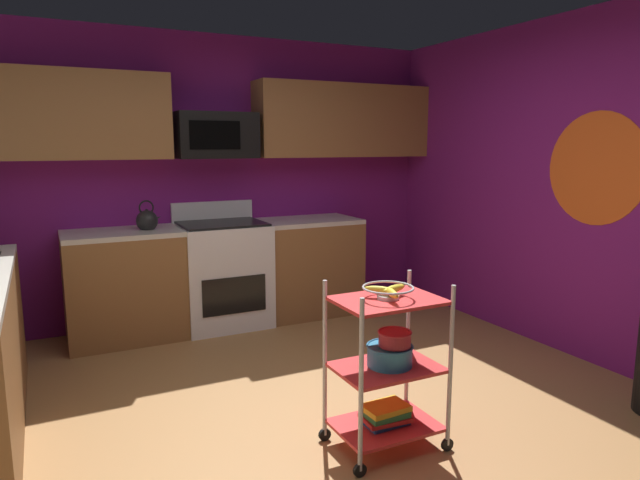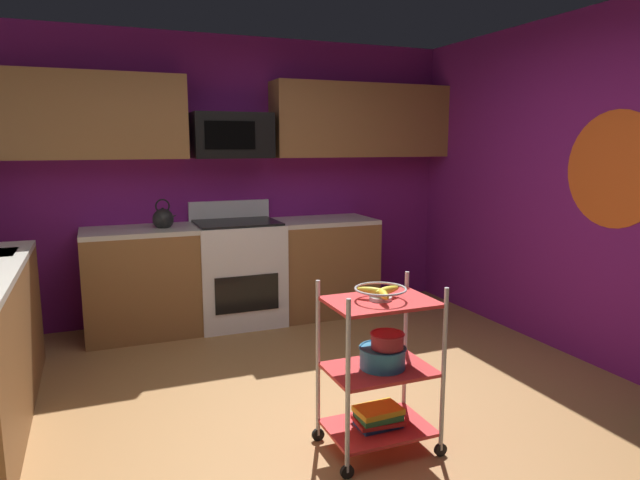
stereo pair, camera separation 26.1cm
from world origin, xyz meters
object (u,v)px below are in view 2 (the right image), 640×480
book_stack (378,416)px  kettle (163,219)px  mixing_bowl_small (387,340)px  mixing_bowl_large (382,357)px  fruit_bowl (381,291)px  microwave (232,136)px  oven_range (238,271)px  rolling_cart (379,369)px

book_stack → kettle: size_ratio=1.00×
mixing_bowl_small → kettle: (-0.84, 2.45, 0.38)m
mixing_bowl_large → fruit_bowl: bearing=-180.0°
microwave → book_stack: size_ratio=2.66×
oven_range → mixing_bowl_small: size_ratio=6.04×
rolling_cart → kettle: bearing=108.3°
microwave → mixing_bowl_large: size_ratio=2.78×
fruit_bowl → rolling_cart: bearing=-63.4°
mixing_bowl_small → book_stack: (-0.03, 0.03, -0.44)m
oven_range → book_stack: size_ratio=4.18×
microwave → mixing_bowl_small: (0.19, -2.56, -1.08)m
rolling_cart → microwave: bearing=93.7°
microwave → mixing_bowl_small: bearing=-85.7°
mixing_bowl_large → book_stack: bearing=-180.0°
microwave → oven_range: bearing=-89.7°
rolling_cart → mixing_bowl_small: 0.17m
oven_range → book_stack: 2.45m
kettle → mixing_bowl_small: bearing=-71.2°
rolling_cart → mixing_bowl_small: bearing=-40.2°
fruit_bowl → mixing_bowl_large: size_ratio=1.08×
book_stack → mixing_bowl_large: bearing=0.0°
kettle → book_stack: bearing=-71.7°
mixing_bowl_small → kettle: kettle is taller
book_stack → fruit_bowl: bearing=135.0°
microwave → rolling_cart: size_ratio=0.77×
fruit_bowl → oven_range: bearing=93.8°
microwave → fruit_bowl: (0.16, -2.54, -0.82)m
rolling_cart → kettle: (-0.80, 2.43, 0.54)m
oven_range → microwave: size_ratio=1.57×
microwave → mixing_bowl_large: 2.80m
rolling_cart → mixing_bowl_small: rolling_cart is taller
oven_range → rolling_cart: oven_range is taller
book_stack → kettle: bearing=108.3°
rolling_cart → kettle: size_ratio=3.47×
fruit_bowl → kettle: bearing=108.3°
mixing_bowl_large → mixing_bowl_small: 0.10m
oven_range → mixing_bowl_small: bearing=-85.5°
rolling_cart → fruit_bowl: (-0.00, 0.00, 0.42)m
oven_range → book_stack: bearing=-86.2°
microwave → rolling_cart: 2.83m
kettle → mixing_bowl_large: bearing=-71.3°
fruit_bowl → mixing_bowl_large: (0.02, 0.00, -0.36)m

